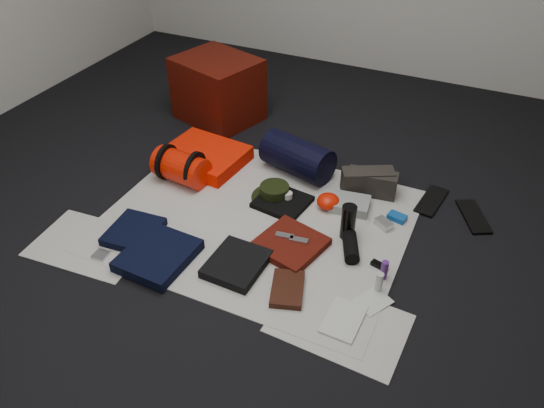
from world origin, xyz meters
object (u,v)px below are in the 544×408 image
at_px(stuff_sack, 181,167).
at_px(sleeping_pad, 205,156).
at_px(compact_camera, 384,224).
at_px(red_cabinet, 218,89).
at_px(navy_duffel, 297,157).
at_px(water_bottle, 348,222).
at_px(paperback_book, 287,289).

bearing_deg(stuff_sack, sleeping_pad, 85.18).
bearing_deg(stuff_sack, compact_camera, 4.08).
relative_size(red_cabinet, navy_duffel, 1.24).
relative_size(navy_duffel, water_bottle, 2.20).
height_order(sleeping_pad, compact_camera, sleeping_pad).
height_order(sleeping_pad, navy_duffel, navy_duffel).
bearing_deg(paperback_book, water_bottle, 57.79).
distance_m(compact_camera, paperback_book, 0.71).
height_order(sleeping_pad, paperback_book, sleeping_pad).
height_order(water_bottle, compact_camera, water_bottle).
bearing_deg(sleeping_pad, water_bottle, -16.29).
height_order(stuff_sack, water_bottle, water_bottle).
bearing_deg(paperback_book, compact_camera, 48.85).
xyz_separation_m(red_cabinet, paperback_book, (1.13, -1.37, -0.20)).
relative_size(red_cabinet, paperback_book, 2.34).
bearing_deg(compact_camera, sleeping_pad, -154.81).
relative_size(sleeping_pad, stuff_sack, 1.51).
xyz_separation_m(stuff_sack, water_bottle, (1.07, -0.07, 0.00)).
bearing_deg(red_cabinet, stuff_sack, -59.14).
relative_size(navy_duffel, paperback_book, 1.89).
bearing_deg(paperback_book, red_cabinet, 111.77).
relative_size(sleeping_pad, navy_duffel, 1.13).
xyz_separation_m(stuff_sack, paperback_book, (0.94, -0.57, -0.08)).
distance_m(navy_duffel, paperback_book, 1.01).
bearing_deg(stuff_sack, paperback_book, -31.04).
relative_size(stuff_sack, water_bottle, 1.65).
height_order(compact_camera, paperback_book, compact_camera).
distance_m(stuff_sack, navy_duffel, 0.70).
height_order(red_cabinet, sleeping_pad, red_cabinet).
distance_m(sleeping_pad, water_bottle, 1.09).
distance_m(sleeping_pad, stuff_sack, 0.24).
height_order(navy_duffel, water_bottle, navy_duffel).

